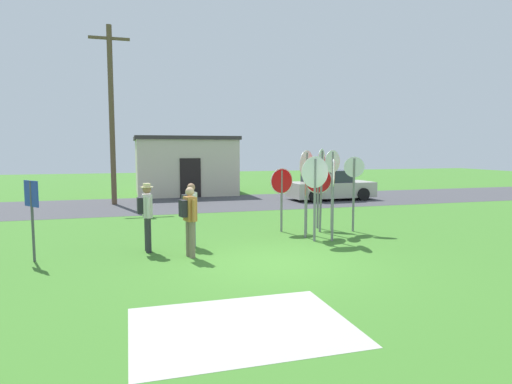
% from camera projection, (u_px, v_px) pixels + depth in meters
% --- Properties ---
extents(ground_plane, '(80.00, 80.00, 0.00)m').
position_uv_depth(ground_plane, '(275.00, 263.00, 9.98)').
color(ground_plane, '#3D7528').
extents(street_asphalt, '(60.00, 6.40, 0.01)m').
position_uv_depth(street_asphalt, '(198.00, 203.00, 20.87)').
color(street_asphalt, '#424247').
rests_on(street_asphalt, ground).
extents(concrete_path, '(3.20, 2.40, 0.01)m').
position_uv_depth(concrete_path, '(242.00, 326.00, 6.42)').
color(concrete_path, '#ADAAA3').
rests_on(concrete_path, ground).
extents(building_background, '(5.63, 5.40, 3.29)m').
position_uv_depth(building_background, '(184.00, 165.00, 25.76)').
color(building_background, beige).
rests_on(building_background, ground).
extents(utility_pole, '(1.80, 0.24, 8.18)m').
position_uv_depth(utility_pole, '(112.00, 112.00, 20.16)').
color(utility_pole, brown).
rests_on(utility_pole, ground).
extents(parked_car_on_street, '(4.35, 2.12, 1.51)m').
position_uv_depth(parked_car_on_street, '(330.00, 186.00, 22.39)').
color(parked_car_on_street, '#B7B2A3').
rests_on(parked_car_on_street, ground).
extents(stop_sign_far_back, '(0.69, 0.57, 2.55)m').
position_uv_depth(stop_sign_far_back, '(306.00, 176.00, 13.27)').
color(stop_sign_far_back, slate).
rests_on(stop_sign_far_back, ground).
extents(stop_sign_center_cluster, '(0.66, 0.31, 2.56)m').
position_uv_depth(stop_sign_center_cluster, '(332.00, 176.00, 13.96)').
color(stop_sign_center_cluster, slate).
rests_on(stop_sign_center_cluster, ground).
extents(stop_sign_nearest, '(0.28, 0.65, 1.90)m').
position_uv_depth(stop_sign_nearest, '(306.00, 194.00, 12.74)').
color(stop_sign_nearest, slate).
rests_on(stop_sign_nearest, ground).
extents(stop_sign_rear_right, '(0.75, 0.51, 2.04)m').
position_uv_depth(stop_sign_rear_right, '(318.00, 186.00, 14.25)').
color(stop_sign_rear_right, slate).
rests_on(stop_sign_rear_right, ground).
extents(stop_sign_tallest, '(0.78, 0.18, 2.00)m').
position_uv_depth(stop_sign_tallest, '(282.00, 189.00, 13.65)').
color(stop_sign_tallest, slate).
rests_on(stop_sign_tallest, ground).
extents(stop_sign_low_front, '(0.29, 0.73, 2.31)m').
position_uv_depth(stop_sign_low_front, '(333.00, 185.00, 12.23)').
color(stop_sign_low_front, slate).
rests_on(stop_sign_low_front, ground).
extents(stop_sign_rear_left, '(0.87, 0.18, 2.39)m').
position_uv_depth(stop_sign_rear_left, '(315.00, 183.00, 12.20)').
color(stop_sign_rear_left, slate).
rests_on(stop_sign_rear_left, ground).
extents(stop_sign_leaning_right, '(0.61, 0.22, 2.35)m').
position_uv_depth(stop_sign_leaning_right, '(354.00, 182.00, 13.69)').
color(stop_sign_leaning_right, slate).
rests_on(stop_sign_leaning_right, ground).
extents(stop_sign_leaning_left, '(0.49, 0.53, 2.60)m').
position_uv_depth(stop_sign_leaning_left, '(321.00, 176.00, 13.54)').
color(stop_sign_leaning_left, slate).
rests_on(stop_sign_leaning_left, ground).
extents(person_in_blue, '(0.42, 0.55, 1.69)m').
position_uv_depth(person_in_blue, '(189.00, 217.00, 10.45)').
color(person_in_blue, '#7A6B56').
rests_on(person_in_blue, ground).
extents(person_in_teal, '(0.39, 0.56, 1.69)m').
position_uv_depth(person_in_teal, '(191.00, 210.00, 11.61)').
color(person_in_teal, '#4C5670').
rests_on(person_in_teal, ground).
extents(person_holding_notes, '(0.41, 0.57, 1.74)m').
position_uv_depth(person_holding_notes, '(146.00, 212.00, 11.00)').
color(person_holding_notes, '#2D2D33').
rests_on(person_holding_notes, ground).
extents(info_panel_middle, '(0.38, 0.49, 1.88)m').
position_uv_depth(info_panel_middle, '(32.00, 206.00, 10.02)').
color(info_panel_middle, '#4C4C51').
rests_on(info_panel_middle, ground).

